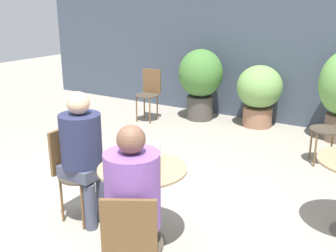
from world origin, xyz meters
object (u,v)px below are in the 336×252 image
(beer_glass_0, at_px, (123,153))
(beer_glass_3, at_px, (157,151))
(cafe_table_near, at_px, (143,185))
(bistro_chair_1, at_px, (131,242))
(beer_glass_2, at_px, (158,166))
(potted_plant_1, at_px, (259,92))
(potted_plant_0, at_px, (200,79))
(beer_glass_1, at_px, (126,166))
(bistro_chair_3, at_px, (149,90))
(bistro_chair_0, at_px, (72,165))
(seated_person_1, at_px, (133,201))
(bistro_chair_2, at_px, (334,124))
(seated_person_0, at_px, (83,148))

(beer_glass_0, distance_m, beer_glass_3, 0.29)
(cafe_table_near, bearing_deg, bistro_chair_1, -59.98)
(beer_glass_2, distance_m, potted_plant_1, 3.86)
(bistro_chair_1, bearing_deg, potted_plant_0, -98.22)
(beer_glass_1, bearing_deg, bistro_chair_3, 121.68)
(bistro_chair_0, height_order, beer_glass_3, bistro_chair_0)
(potted_plant_1, bearing_deg, bistro_chair_1, -80.92)
(bistro_chair_1, bearing_deg, bistro_chair_3, -87.18)
(beer_glass_2, distance_m, potted_plant_0, 3.98)
(bistro_chair_0, bearing_deg, seated_person_1, -116.69)
(bistro_chair_2, bearing_deg, beer_glass_2, -41.05)
(beer_glass_0, bearing_deg, bistro_chair_2, 64.88)
(bistro_chair_1, relative_size, beer_glass_1, 5.31)
(bistro_chair_2, xyz_separation_m, beer_glass_3, (-1.04, -2.48, 0.24))
(potted_plant_0, xyz_separation_m, potted_plant_1, (1.01, 0.14, -0.14))
(seated_person_1, xyz_separation_m, beer_glass_1, (-0.34, 0.36, 0.03))
(bistro_chair_0, height_order, potted_plant_1, potted_plant_1)
(bistro_chair_2, distance_m, seated_person_1, 3.34)
(bistro_chair_3, distance_m, beer_glass_0, 3.61)
(cafe_table_near, distance_m, bistro_chair_3, 3.72)
(beer_glass_0, height_order, beer_glass_1, same)
(bistro_chair_3, relative_size, potted_plant_1, 0.87)
(potted_plant_1, bearing_deg, beer_glass_1, -85.66)
(seated_person_0, height_order, beer_glass_0, seated_person_0)
(bistro_chair_2, relative_size, bistro_chair_3, 1.00)
(beer_glass_2, relative_size, potted_plant_1, 0.17)
(bistro_chair_2, height_order, seated_person_0, seated_person_0)
(bistro_chair_0, relative_size, bistro_chair_2, 1.00)
(bistro_chair_2, height_order, bistro_chair_3, same)
(bistro_chair_1, height_order, bistro_chair_3, same)
(bistro_chair_1, relative_size, bistro_chair_2, 1.00)
(cafe_table_near, height_order, potted_plant_1, potted_plant_1)
(beer_glass_0, height_order, beer_glass_2, beer_glass_2)
(seated_person_1, relative_size, beer_glass_1, 7.64)
(bistro_chair_0, height_order, potted_plant_0, potted_plant_0)
(beer_glass_3, bearing_deg, beer_glass_1, -92.33)
(bistro_chair_0, relative_size, beer_glass_2, 5.24)
(beer_glass_2, bearing_deg, potted_plant_1, 97.54)
(potted_plant_1, bearing_deg, seated_person_1, -81.61)
(seated_person_1, relative_size, potted_plant_1, 1.25)
(bistro_chair_2, bearing_deg, seated_person_1, -36.28)
(beer_glass_1, relative_size, potted_plant_0, 0.14)
(bistro_chair_0, xyz_separation_m, bistro_chair_3, (-1.25, 3.11, 0.00))
(bistro_chair_1, relative_size, potted_plant_0, 0.72)
(bistro_chair_0, bearing_deg, beer_glass_0, -88.53)
(potted_plant_0, bearing_deg, potted_plant_1, 7.83)
(bistro_chair_2, xyz_separation_m, seated_person_0, (-1.70, -2.68, 0.20))
(seated_person_0, distance_m, beer_glass_0, 0.45)
(bistro_chair_3, distance_m, potted_plant_1, 1.86)
(beer_glass_0, distance_m, potted_plant_1, 3.75)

